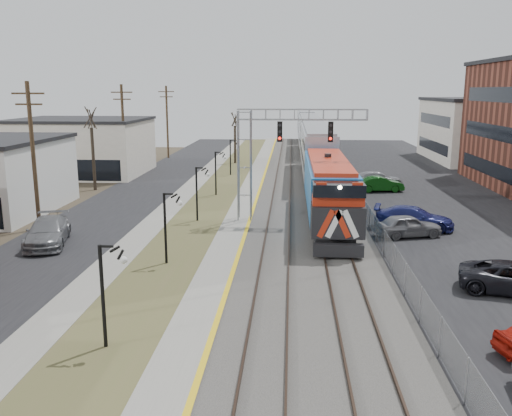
{
  "coord_description": "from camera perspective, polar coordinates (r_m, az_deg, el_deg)",
  "views": [
    {
      "loc": [
        2.8,
        -10.23,
        9.42
      ],
      "look_at": [
        0.78,
        20.94,
        2.6
      ],
      "focal_mm": 38.0,
      "sensor_mm": 36.0,
      "label": 1
    }
  ],
  "objects": [
    {
      "name": "parking_lot",
      "position": [
        48.04,
        19.59,
        0.31
      ],
      "size": [
        16.0,
        120.0,
        0.04
      ],
      "primitive_type": "cube",
      "color": "black",
      "rests_on": "ground"
    },
    {
      "name": "track_far",
      "position": [
        46.22,
        6.99,
        0.81
      ],
      "size": [
        1.58,
        120.0,
        0.15
      ],
      "color": "#2D2119",
      "rests_on": "ballast_bed"
    },
    {
      "name": "track_near",
      "position": [
        46.15,
        2.65,
        0.88
      ],
      "size": [
        1.58,
        120.0,
        0.15
      ],
      "color": "#2D2119",
      "rests_on": "ballast_bed"
    },
    {
      "name": "utility_poles",
      "position": [
        39.5,
        -22.38,
        4.97
      ],
      "size": [
        0.28,
        80.28,
        10.0
      ],
      "color": "#4C3823",
      "rests_on": "ground"
    },
    {
      "name": "car_lot_f",
      "position": [
        52.39,
        12.95,
        2.43
      ],
      "size": [
        4.46,
        2.06,
        1.42
      ],
      "primitive_type": "imported",
      "rotation": [
        0.0,
        0.0,
        1.7
      ],
      "color": "#0E4910",
      "rests_on": "ground"
    },
    {
      "name": "sidewalk",
      "position": [
        47.22,
        -8.34,
        0.73
      ],
      "size": [
        2.0,
        120.0,
        0.08
      ],
      "primitive_type": "cube",
      "color": "gray",
      "rests_on": "ground"
    },
    {
      "name": "car_lot_e",
      "position": [
        36.66,
        15.7,
        -1.85
      ],
      "size": [
        4.64,
        2.8,
        1.48
      ],
      "primitive_type": "imported",
      "rotation": [
        0.0,
        0.0,
        1.83
      ],
      "color": "slate",
      "rests_on": "ground"
    },
    {
      "name": "platform",
      "position": [
        46.33,
        -1.06,
        0.74
      ],
      "size": [
        2.0,
        120.0,
        0.24
      ],
      "primitive_type": "cube",
      "color": "gray",
      "rests_on": "ground"
    },
    {
      "name": "train",
      "position": [
        73.9,
        5.84,
        7.21
      ],
      "size": [
        3.0,
        85.85,
        5.33
      ],
      "color": "#155FAA",
      "rests_on": "ground"
    },
    {
      "name": "fence",
      "position": [
        46.36,
        10.34,
        1.4
      ],
      "size": [
        0.04,
        120.0,
        1.6
      ],
      "primitive_type": "cube",
      "color": "gray",
      "rests_on": "ground"
    },
    {
      "name": "car_lot_d",
      "position": [
        38.8,
        16.27,
        -1.06
      ],
      "size": [
        5.7,
        3.35,
        1.55
      ],
      "primitive_type": "imported",
      "rotation": [
        0.0,
        0.0,
        1.34
      ],
      "color": "navy",
      "rests_on": "ground"
    },
    {
      "name": "street_west",
      "position": [
        48.36,
        -13.56,
        0.76
      ],
      "size": [
        7.0,
        120.0,
        0.04
      ],
      "primitive_type": "cube",
      "color": "black",
      "rests_on": "ground"
    },
    {
      "name": "lampposts",
      "position": [
        30.24,
        -9.41,
        -2.06
      ],
      "size": [
        0.14,
        62.14,
        4.0
      ],
      "color": "black",
      "rests_on": "ground"
    },
    {
      "name": "ballast_bed",
      "position": [
        46.19,
        5.13,
        0.63
      ],
      "size": [
        8.0,
        120.0,
        0.2
      ],
      "primitive_type": "cube",
      "color": "#595651",
      "rests_on": "ground"
    },
    {
      "name": "car_lot_g",
      "position": [
        55.08,
        12.63,
        2.96
      ],
      "size": [
        5.43,
        2.99,
        1.49
      ],
      "primitive_type": "imported",
      "rotation": [
        0.0,
        0.0,
        1.75
      ],
      "color": "gray",
      "rests_on": "ground"
    },
    {
      "name": "platform_edge",
      "position": [
        46.24,
        0.02,
        0.87
      ],
      "size": [
        0.24,
        120.0,
        0.01
      ],
      "primitive_type": "cube",
      "color": "gold",
      "rests_on": "platform"
    },
    {
      "name": "bare_trees",
      "position": [
        51.95,
        -13.68,
        4.54
      ],
      "size": [
        12.3,
        42.3,
        5.95
      ],
      "color": "#382D23",
      "rests_on": "ground"
    },
    {
      "name": "signal_gantry",
      "position": [
        38.44,
        1.35,
        6.59
      ],
      "size": [
        9.0,
        1.07,
        8.15
      ],
      "color": "gray",
      "rests_on": "ground"
    },
    {
      "name": "car_street_b",
      "position": [
        35.88,
        -21.09,
        -2.41
      ],
      "size": [
        3.66,
        6.0,
        1.63
      ],
      "primitive_type": "imported",
      "rotation": [
        0.0,
        0.0,
        0.26
      ],
      "color": "slate",
      "rests_on": "ground"
    },
    {
      "name": "grass_median",
      "position": [
        46.69,
        -4.74,
        0.67
      ],
      "size": [
        4.0,
        120.0,
        0.06
      ],
      "primitive_type": "cube",
      "color": "#4F512B",
      "rests_on": "ground"
    }
  ]
}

